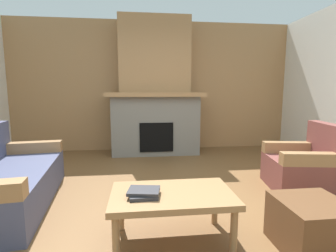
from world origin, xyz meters
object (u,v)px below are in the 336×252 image
object	(u,v)px
fireplace	(155,96)
armchair	(304,166)
coffee_table	(172,199)
couch	(2,181)
ottoman	(312,226)

from	to	relation	value
fireplace	armchair	distance (m)	2.95
armchair	coffee_table	world-z (taller)	armchair
couch	ottoman	distance (m)	3.04
fireplace	armchair	xyz separation A→B (m)	(1.78, -2.19, -0.87)
couch	armchair	xyz separation A→B (m)	(3.59, 0.09, 0.01)
fireplace	ottoman	distance (m)	3.65
coffee_table	armchair	bearing A→B (deg)	27.32
coffee_table	fireplace	bearing A→B (deg)	88.86
armchair	fireplace	bearing A→B (deg)	129.05
couch	armchair	distance (m)	3.59
fireplace	coffee_table	world-z (taller)	fireplace
fireplace	coffee_table	xyz separation A→B (m)	(-0.06, -3.14, -0.79)
couch	fireplace	bearing A→B (deg)	51.53
coffee_table	ottoman	xyz separation A→B (m)	(1.08, -0.23, -0.18)
fireplace	ottoman	world-z (taller)	fireplace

